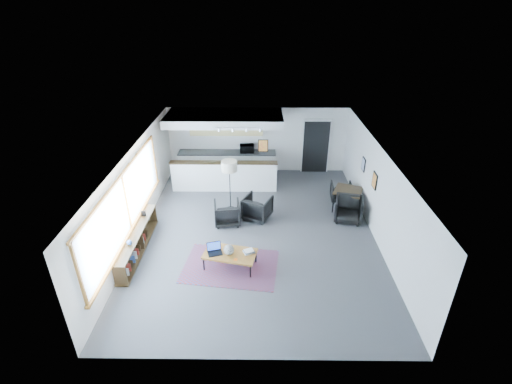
{
  "coord_description": "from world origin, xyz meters",
  "views": [
    {
      "loc": [
        0.08,
        -9.4,
        6.36
      ],
      "look_at": [
        -0.02,
        0.4,
        1.15
      ],
      "focal_mm": 26.0,
      "sensor_mm": 36.0,
      "label": 1
    }
  ],
  "objects_px": {
    "laptop": "(214,249)",
    "floor_lamp": "(229,168)",
    "dining_chair_far": "(341,192)",
    "ceramic_pot": "(229,250)",
    "armchair_right": "(257,206)",
    "book_stack": "(249,251)",
    "microwave": "(247,148)",
    "dining_table": "(348,192)",
    "coffee_table": "(230,254)",
    "dining_chair_near": "(348,210)",
    "armchair_left": "(227,212)"
  },
  "relations": [
    {
      "from": "microwave",
      "to": "book_stack",
      "type": "bearing_deg",
      "value": -91.59
    },
    {
      "from": "dining_chair_far",
      "to": "ceramic_pot",
      "type": "bearing_deg",
      "value": 49.41
    },
    {
      "from": "coffee_table",
      "to": "dining_chair_far",
      "type": "relative_size",
      "value": 2.44
    },
    {
      "from": "armchair_left",
      "to": "microwave",
      "type": "distance_m",
      "value": 3.77
    },
    {
      "from": "ceramic_pot",
      "to": "dining_table",
      "type": "height_order",
      "value": "dining_table"
    },
    {
      "from": "dining_table",
      "to": "dining_chair_near",
      "type": "xyz_separation_m",
      "value": [
        -0.1,
        -0.67,
        -0.3
      ]
    },
    {
      "from": "dining_chair_near",
      "to": "ceramic_pot",
      "type": "bearing_deg",
      "value": -133.78
    },
    {
      "from": "laptop",
      "to": "armchair_right",
      "type": "relative_size",
      "value": 0.53
    },
    {
      "from": "armchair_left",
      "to": "dining_chair_far",
      "type": "bearing_deg",
      "value": -166.14
    },
    {
      "from": "dining_chair_near",
      "to": "dining_table",
      "type": "bearing_deg",
      "value": 94.17
    },
    {
      "from": "book_stack",
      "to": "floor_lamp",
      "type": "distance_m",
      "value": 3.2
    },
    {
      "from": "floor_lamp",
      "to": "dining_chair_far",
      "type": "xyz_separation_m",
      "value": [
        3.8,
        0.68,
        -1.23
      ]
    },
    {
      "from": "armchair_left",
      "to": "microwave",
      "type": "relative_size",
      "value": 1.48
    },
    {
      "from": "armchair_left",
      "to": "armchair_right",
      "type": "bearing_deg",
      "value": -168.7
    },
    {
      "from": "dining_table",
      "to": "dining_chair_far",
      "type": "bearing_deg",
      "value": 97.2
    },
    {
      "from": "ceramic_pot",
      "to": "microwave",
      "type": "height_order",
      "value": "microwave"
    },
    {
      "from": "laptop",
      "to": "dining_chair_near",
      "type": "xyz_separation_m",
      "value": [
        3.98,
        2.3,
        -0.15
      ]
    },
    {
      "from": "dining_chair_near",
      "to": "microwave",
      "type": "height_order",
      "value": "microwave"
    },
    {
      "from": "book_stack",
      "to": "armchair_right",
      "type": "height_order",
      "value": "armchair_right"
    },
    {
      "from": "floor_lamp",
      "to": "microwave",
      "type": "xyz_separation_m",
      "value": [
        0.46,
        2.84,
        -0.41
      ]
    },
    {
      "from": "coffee_table",
      "to": "microwave",
      "type": "xyz_separation_m",
      "value": [
        0.25,
        5.8,
        0.71
      ]
    },
    {
      "from": "floor_lamp",
      "to": "dining_chair_far",
      "type": "relative_size",
      "value": 2.91
    },
    {
      "from": "laptop",
      "to": "floor_lamp",
      "type": "height_order",
      "value": "floor_lamp"
    },
    {
      "from": "armchair_right",
      "to": "microwave",
      "type": "height_order",
      "value": "microwave"
    },
    {
      "from": "microwave",
      "to": "armchair_left",
      "type": "bearing_deg",
      "value": -101.75
    },
    {
      "from": "laptop",
      "to": "armchair_left",
      "type": "height_order",
      "value": "armchair_left"
    },
    {
      "from": "book_stack",
      "to": "dining_chair_far",
      "type": "bearing_deg",
      "value": 49.41
    },
    {
      "from": "book_stack",
      "to": "dining_chair_near",
      "type": "distance_m",
      "value": 3.86
    },
    {
      "from": "ceramic_pot",
      "to": "armchair_right",
      "type": "bearing_deg",
      "value": 73.98
    },
    {
      "from": "laptop",
      "to": "dining_table",
      "type": "height_order",
      "value": "dining_table"
    },
    {
      "from": "book_stack",
      "to": "microwave",
      "type": "xyz_separation_m",
      "value": [
        -0.24,
        5.78,
        0.63
      ]
    },
    {
      "from": "laptop",
      "to": "dining_chair_far",
      "type": "relative_size",
      "value": 0.72
    },
    {
      "from": "coffee_table",
      "to": "book_stack",
      "type": "xyz_separation_m",
      "value": [
        0.49,
        0.02,
        0.07
      ]
    },
    {
      "from": "book_stack",
      "to": "dining_chair_near",
      "type": "relative_size",
      "value": 0.47
    },
    {
      "from": "armchair_left",
      "to": "dining_chair_near",
      "type": "distance_m",
      "value": 3.83
    },
    {
      "from": "ceramic_pot",
      "to": "armchair_left",
      "type": "xyz_separation_m",
      "value": [
        -0.23,
        2.18,
        -0.18
      ]
    },
    {
      "from": "floor_lamp",
      "to": "ceramic_pot",
      "type": "bearing_deg",
      "value": -86.55
    },
    {
      "from": "laptop",
      "to": "book_stack",
      "type": "distance_m",
      "value": 0.9
    },
    {
      "from": "laptop",
      "to": "armchair_left",
      "type": "relative_size",
      "value": 0.55
    },
    {
      "from": "book_stack",
      "to": "microwave",
      "type": "bearing_deg",
      "value": 92.33
    },
    {
      "from": "coffee_table",
      "to": "dining_chair_far",
      "type": "xyz_separation_m",
      "value": [
        3.6,
        3.65,
        -0.11
      ]
    },
    {
      "from": "laptop",
      "to": "armchair_right",
      "type": "bearing_deg",
      "value": 48.6
    },
    {
      "from": "armchair_left",
      "to": "ceramic_pot",
      "type": "bearing_deg",
      "value": 88.29
    },
    {
      "from": "laptop",
      "to": "dining_chair_far",
      "type": "height_order",
      "value": "laptop"
    },
    {
      "from": "book_stack",
      "to": "floor_lamp",
      "type": "xyz_separation_m",
      "value": [
        -0.7,
        2.95,
        1.05
      ]
    },
    {
      "from": "dining_chair_far",
      "to": "laptop",
      "type": "bearing_deg",
      "value": 45.83
    },
    {
      "from": "laptop",
      "to": "microwave",
      "type": "xyz_separation_m",
      "value": [
        0.66,
        5.76,
        0.6
      ]
    },
    {
      "from": "dining_table",
      "to": "armchair_left",
      "type": "bearing_deg",
      "value": -167.29
    },
    {
      "from": "laptop",
      "to": "armchair_left",
      "type": "xyz_separation_m",
      "value": [
        0.16,
        2.09,
        -0.12
      ]
    },
    {
      "from": "book_stack",
      "to": "dining_table",
      "type": "distance_m",
      "value": 4.38
    }
  ]
}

